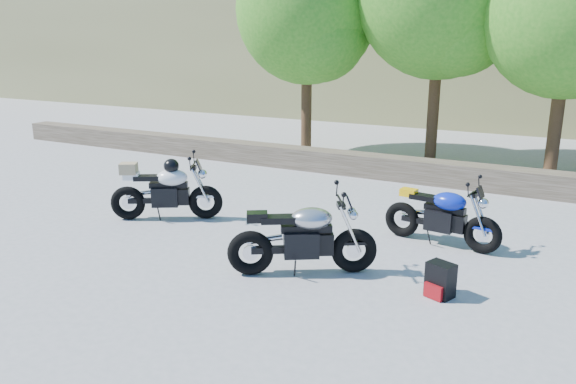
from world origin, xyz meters
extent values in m
plane|color=gray|center=(0.00, 0.00, 0.00)|extent=(90.00, 90.00, 0.00)
cube|color=#453D2E|center=(0.00, 5.50, 0.25)|extent=(22.00, 0.55, 0.50)
cylinder|color=#382314|center=(-2.50, 7.20, 1.51)|extent=(0.28, 0.28, 3.02)
sphere|color=#28771A|center=(-2.50, 7.20, 3.78)|extent=(3.67, 3.67, 3.67)
sphere|color=#28771A|center=(-2.00, 6.90, 3.13)|extent=(2.38, 2.38, 2.38)
cylinder|color=#382314|center=(0.80, 7.60, 1.68)|extent=(0.28, 0.28, 3.36)
sphere|color=#28771A|center=(1.30, 7.30, 3.48)|extent=(2.64, 2.64, 2.64)
cylinder|color=#382314|center=(3.60, 7.00, 1.46)|extent=(0.28, 0.28, 2.91)
sphere|color=#28771A|center=(3.60, 7.00, 3.64)|extent=(3.54, 3.54, 3.54)
torus|color=black|center=(1.61, 0.22, 0.31)|extent=(0.61, 0.45, 0.62)
torus|color=black|center=(0.43, -0.50, 0.31)|extent=(0.61, 0.45, 0.62)
cylinder|color=silver|center=(1.61, 0.22, 0.31)|extent=(0.20, 0.14, 0.21)
cylinder|color=silver|center=(0.43, -0.50, 0.31)|extent=(0.20, 0.14, 0.21)
cube|color=black|center=(1.00, -0.15, 0.42)|extent=(0.54, 0.49, 0.35)
cube|color=black|center=(1.06, -0.12, 0.64)|extent=(0.66, 0.48, 0.10)
ellipsoid|color=#B0B0B5|center=(1.12, -0.08, 0.77)|extent=(0.67, 0.61, 0.29)
cube|color=black|center=(0.76, -0.30, 0.77)|extent=(0.52, 0.43, 0.09)
cube|color=black|center=(0.51, -0.45, 0.81)|extent=(0.33, 0.30, 0.13)
cylinder|color=black|center=(1.45, 0.12, 0.99)|extent=(0.36, 0.56, 0.03)
sphere|color=silver|center=(1.58, 0.20, 0.83)|extent=(0.17, 0.17, 0.17)
torus|color=black|center=(-1.53, 1.21, 0.30)|extent=(0.59, 0.43, 0.59)
torus|color=black|center=(-2.69, 0.54, 0.30)|extent=(0.59, 0.43, 0.59)
cylinder|color=silver|center=(-1.53, 1.21, 0.30)|extent=(0.20, 0.13, 0.20)
cylinder|color=silver|center=(-2.69, 0.54, 0.30)|extent=(0.20, 0.13, 0.20)
cube|color=black|center=(-2.12, 0.86, 0.41)|extent=(0.53, 0.46, 0.33)
cube|color=black|center=(-2.07, 0.89, 0.61)|extent=(0.64, 0.45, 0.09)
ellipsoid|color=white|center=(-2.01, 0.93, 0.74)|extent=(0.64, 0.58, 0.28)
cube|color=black|center=(-2.36, 0.72, 0.74)|extent=(0.50, 0.41, 0.08)
cube|color=white|center=(-2.61, 0.58, 0.78)|extent=(0.32, 0.29, 0.12)
cylinder|color=black|center=(-1.69, 1.11, 0.96)|extent=(0.33, 0.55, 0.03)
sphere|color=silver|center=(-1.56, 1.19, 0.80)|extent=(0.17, 0.17, 0.17)
ellipsoid|color=black|center=(-2.01, 0.93, 0.95)|extent=(0.36, 0.37, 0.25)
cube|color=#9B825A|center=(-2.64, 0.56, 0.91)|extent=(0.36, 0.35, 0.19)
torus|color=black|center=(3.02, 1.73, 0.28)|extent=(0.58, 0.21, 0.56)
torus|color=black|center=(1.76, 1.90, 0.28)|extent=(0.58, 0.21, 0.56)
cylinder|color=silver|center=(3.02, 1.73, 0.28)|extent=(0.20, 0.06, 0.19)
cylinder|color=silver|center=(1.76, 1.90, 0.28)|extent=(0.20, 0.06, 0.19)
cube|color=black|center=(2.37, 1.82, 0.39)|extent=(0.45, 0.32, 0.32)
cube|color=black|center=(2.44, 1.81, 0.58)|extent=(0.63, 0.22, 0.09)
ellipsoid|color=#0B1FA8|center=(2.50, 1.80, 0.70)|extent=(0.55, 0.40, 0.27)
cube|color=black|center=(2.11, 1.86, 0.70)|extent=(0.46, 0.25, 0.08)
cube|color=yellow|center=(1.85, 1.89, 0.74)|extent=(0.27, 0.21, 0.11)
cylinder|color=black|center=(2.85, 1.76, 0.91)|extent=(0.10, 0.58, 0.03)
sphere|color=silver|center=(2.98, 1.74, 0.76)|extent=(0.16, 0.16, 0.16)
cube|color=black|center=(2.81, 0.02, 0.22)|extent=(0.38, 0.33, 0.43)
cube|color=maroon|center=(2.76, -0.11, 0.10)|extent=(0.25, 0.13, 0.18)
camera|label=1|loc=(4.09, -6.41, 3.05)|focal=35.00mm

